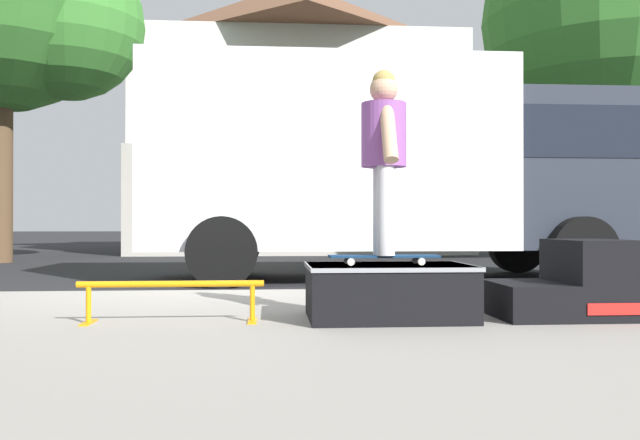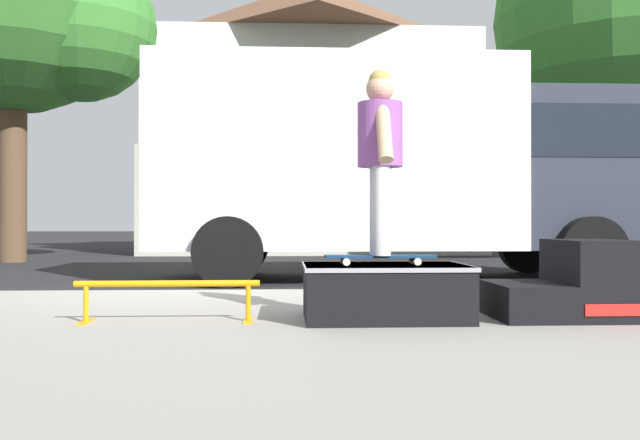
% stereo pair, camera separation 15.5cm
% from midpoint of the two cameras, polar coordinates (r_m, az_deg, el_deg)
% --- Properties ---
extents(ground_plane, '(140.00, 140.00, 0.00)m').
position_cam_midpoint_polar(ground_plane, '(7.63, -12.51, -6.35)').
color(ground_plane, black).
extents(sidewalk_slab, '(50.00, 5.00, 0.12)m').
position_cam_midpoint_polar(sidewalk_slab, '(4.70, -17.73, -9.38)').
color(sidewalk_slab, gray).
rests_on(sidewalk_slab, ground).
extents(skate_box, '(1.16, 0.82, 0.39)m').
position_cam_midpoint_polar(skate_box, '(4.87, 4.87, -5.90)').
color(skate_box, black).
rests_on(skate_box, sidewalk_slab).
extents(kicker_ramp, '(0.97, 0.74, 0.56)m').
position_cam_midpoint_polar(kicker_ramp, '(5.25, 19.72, -5.19)').
color(kicker_ramp, black).
rests_on(kicker_ramp, sidewalk_slab).
extents(grind_rail, '(1.28, 0.28, 0.29)m').
position_cam_midpoint_polar(grind_rail, '(4.80, -13.38, -5.94)').
color(grind_rail, orange).
rests_on(grind_rail, sidewalk_slab).
extents(skateboard, '(0.78, 0.22, 0.07)m').
position_cam_midpoint_polar(skateboard, '(4.81, 4.49, -3.12)').
color(skateboard, navy).
rests_on(skateboard, skate_box).
extents(skater_kid, '(0.32, 0.68, 1.32)m').
position_cam_midpoint_polar(skater_kid, '(4.84, 4.49, 6.25)').
color(skater_kid, silver).
rests_on(skater_kid, skateboard).
extents(box_truck, '(6.91, 2.63, 3.05)m').
position_cam_midpoint_polar(box_truck, '(9.91, 5.58, 4.87)').
color(box_truck, silver).
rests_on(box_truck, ground).
extents(street_tree_main, '(5.68, 5.17, 7.70)m').
position_cam_midpoint_polar(street_tree_main, '(16.16, 23.76, 14.59)').
color(street_tree_main, brown).
rests_on(street_tree_main, ground).
extents(street_tree_neighbour, '(5.48, 4.98, 8.14)m').
position_cam_midpoint_polar(street_tree_neighbour, '(16.17, -24.75, 16.54)').
color(street_tree_neighbour, brown).
rests_on(street_tree_neighbour, ground).
extents(house_behind, '(9.54, 8.22, 8.40)m').
position_cam_midpoint_polar(house_behind, '(21.36, -2.20, 8.92)').
color(house_behind, silver).
rests_on(house_behind, ground).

